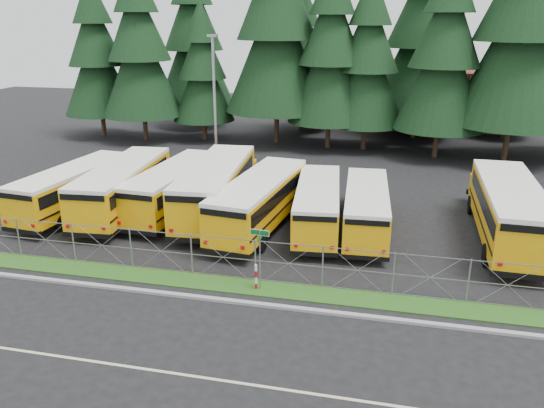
{
  "coord_description": "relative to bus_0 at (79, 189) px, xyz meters",
  "views": [
    {
      "loc": [
        4.41,
        -21.67,
        11.14
      ],
      "look_at": [
        -1.37,
        4.0,
        1.92
      ],
      "focal_mm": 35.0,
      "sensor_mm": 36.0,
      "label": 1
    }
  ],
  "objects": [
    {
      "name": "street_sign",
      "position": [
        13.15,
        -7.35,
        0.64
      ],
      "size": [
        0.84,
        0.55,
        2.81
      ],
      "color": "gray",
      "rests_on": "ground"
    },
    {
      "name": "conifer_0",
      "position": [
        -9.87,
        20.42,
        6.21
      ],
      "size": [
        6.88,
        6.88,
        15.21
      ],
      "primitive_type": null,
      "color": "black",
      "rests_on": "ground"
    },
    {
      "name": "conifer_6",
      "position": [
        22.02,
        18.69,
        6.83
      ],
      "size": [
        7.44,
        7.44,
        16.46
      ],
      "primitive_type": null,
      "color": "black",
      "rests_on": "ground"
    },
    {
      "name": "conifer_5",
      "position": [
        15.9,
        20.36,
        6.14
      ],
      "size": [
        6.82,
        6.82,
        15.08
      ],
      "primitive_type": null,
      "color": "black",
      "rests_on": "ground"
    },
    {
      "name": "road_lane_line",
      "position": [
        13.74,
        -13.58,
        -1.39
      ],
      "size": [
        50.0,
        0.12,
        0.01
      ],
      "primitive_type": "cube",
      "color": "beige",
      "rests_on": "ground"
    },
    {
      "name": "bus_6",
      "position": [
        17.2,
        0.39,
        -0.1
      ],
      "size": [
        2.86,
        9.97,
        2.58
      ],
      "primitive_type": null,
      "rotation": [
        0.0,
        0.0,
        0.05
      ],
      "color": "#E29D07",
      "rests_on": "ground"
    },
    {
      "name": "bus_0",
      "position": [
        0.0,
        0.0,
        0.0
      ],
      "size": [
        3.64,
        10.85,
        2.79
      ],
      "primitive_type": null,
      "rotation": [
        0.0,
        0.0,
        -0.11
      ],
      "color": "#E29D07",
      "rests_on": "ground"
    },
    {
      "name": "bus_3",
      "position": [
        8.41,
        1.33,
        0.19
      ],
      "size": [
        3.75,
        12.26,
        3.17
      ],
      "primitive_type": null,
      "rotation": [
        0.0,
        0.0,
        0.07
      ],
      "color": "#E29D07",
      "rests_on": "ground"
    },
    {
      "name": "bus_east",
      "position": [
        24.44,
        0.81,
        0.2
      ],
      "size": [
        3.18,
        12.21,
        3.18
      ],
      "primitive_type": null,
      "rotation": [
        0.0,
        0.0,
        -0.03
      ],
      "color": "#E29D07",
      "rests_on": "ground"
    },
    {
      "name": "grass_verge",
      "position": [
        13.74,
        -7.28,
        -1.37
      ],
      "size": [
        50.0,
        1.4,
        0.06
      ],
      "primitive_type": "cube",
      "color": "#1B4915",
      "rests_on": "ground"
    },
    {
      "name": "conifer_11",
      "position": [
        8.94,
        27.49,
        5.99
      ],
      "size": [
        6.68,
        6.68,
        14.76
      ],
      "primitive_type": null,
      "color": "black",
      "rests_on": "ground"
    },
    {
      "name": "ground",
      "position": [
        13.74,
        -5.58,
        -1.4
      ],
      "size": [
        120.0,
        120.0,
        0.0
      ],
      "primitive_type": "plane",
      "color": "black",
      "rests_on": "ground"
    },
    {
      "name": "conifer_10",
      "position": [
        -2.6,
        27.51,
        7.48
      ],
      "size": [
        8.02,
        8.02,
        17.74
      ],
      "primitive_type": null,
      "color": "black",
      "rests_on": "ground"
    },
    {
      "name": "conifer_1",
      "position": [
        -4.89,
        19.5,
        6.9
      ],
      "size": [
        7.5,
        7.5,
        16.59
      ],
      "primitive_type": null,
      "color": "black",
      "rests_on": "ground"
    },
    {
      "name": "conifer_13",
      "position": [
        29.07,
        28.77,
        5.99
      ],
      "size": [
        6.68,
        6.68,
        14.77
      ],
      "primitive_type": null,
      "color": "black",
      "rests_on": "ground"
    },
    {
      "name": "conifer_3",
      "position": [
        7.71,
        21.16,
        8.98
      ],
      "size": [
        9.38,
        9.38,
        20.75
      ],
      "primitive_type": null,
      "color": "black",
      "rests_on": "ground"
    },
    {
      "name": "curb",
      "position": [
        13.74,
        -8.68,
        -1.34
      ],
      "size": [
        50.0,
        0.25,
        0.12
      ],
      "primitive_type": "cube",
      "color": "gray",
      "rests_on": "ground"
    },
    {
      "name": "bus_5",
      "position": [
        14.56,
        0.32,
        -0.08
      ],
      "size": [
        3.37,
        10.21,
        2.63
      ],
      "primitive_type": null,
      "rotation": [
        0.0,
        0.0,
        0.1
      ],
      "color": "#E29D07",
      "rests_on": "ground"
    },
    {
      "name": "conifer_2",
      "position": [
        0.62,
        20.98,
        5.07
      ],
      "size": [
        5.84,
        5.84,
        12.92
      ],
      "primitive_type": null,
      "color": "black",
      "rests_on": "ground"
    },
    {
      "name": "conifer_12",
      "position": [
        20.41,
        26.3,
        8.12
      ],
      "size": [
        8.6,
        8.6,
        19.03
      ],
      "primitive_type": null,
      "color": "black",
      "rests_on": "ground"
    },
    {
      "name": "bus_2",
      "position": [
        5.85,
        1.28,
        0.03
      ],
      "size": [
        3.32,
        11.01,
        2.85
      ],
      "primitive_type": null,
      "rotation": [
        0.0,
        0.0,
        -0.07
      ],
      "color": "#E29D07",
      "rests_on": "ground"
    },
    {
      "name": "light_standard",
      "position": [
        5.83,
        8.92,
        4.11
      ],
      "size": [
        0.7,
        0.35,
        10.14
      ],
      "color": "gray",
      "rests_on": "ground"
    },
    {
      "name": "conifer_4",
      "position": [
        12.69,
        20.2,
        6.74
      ],
      "size": [
        7.36,
        7.36,
        16.27
      ],
      "primitive_type": null,
      "color": "black",
      "rests_on": "ground"
    },
    {
      "name": "bus_1",
      "position": [
        2.87,
        0.54,
        0.1
      ],
      "size": [
        3.56,
        11.61,
        3.0
      ],
      "primitive_type": null,
      "rotation": [
        0.0,
        0.0,
        0.08
      ],
      "color": "#E29D07",
      "rests_on": "ground"
    },
    {
      "name": "brick_building",
      "position": [
        19.74,
        34.42,
        1.6
      ],
      "size": [
        22.0,
        10.0,
        6.0
      ],
      "primitive_type": "cube",
      "color": "brown",
      "rests_on": "ground"
    },
    {
      "name": "bus_4",
      "position": [
        11.48,
        -0.13,
        0.08
      ],
      "size": [
        3.95,
        11.46,
        2.94
      ],
      "primitive_type": null,
      "rotation": [
        0.0,
        0.0,
        -0.12
      ],
      "color": "#E29D07",
      "rests_on": "ground"
    },
    {
      "name": "conifer_7",
      "position": [
        27.51,
        18.44,
        9.13
      ],
      "size": [
        9.52,
        9.52,
        21.05
      ],
      "primitive_type": null,
      "color": "black",
      "rests_on": "ground"
    },
    {
      "name": "chainlink_fence",
      "position": [
        13.74,
        -6.58,
        -0.4
      ],
      "size": [
        44.0,
        0.1,
        2.0
      ],
      "primitive_type": null,
      "color": "gray",
      "rests_on": "ground"
    },
    {
      "name": "striped_bollard",
      "position": [
        12.97,
        -7.38,
        -0.8
      ],
      "size": [
        0.11,
        0.11,
        1.2
      ],
      "primitive_type": "cylinder",
      "color": "#B20C0C",
      "rests_on": "ground"
    }
  ]
}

